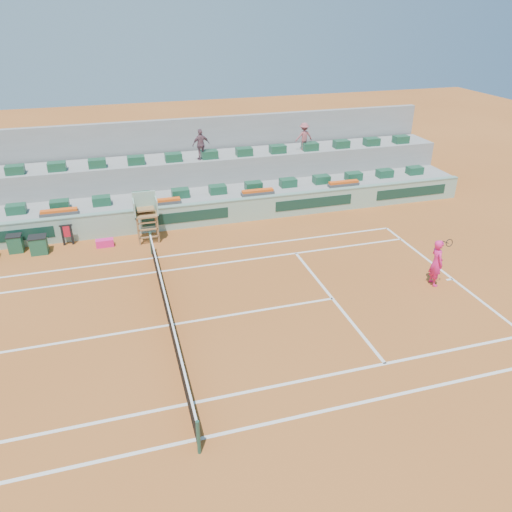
{
  "coord_description": "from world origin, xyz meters",
  "views": [
    {
      "loc": [
        -1.17,
        -15.13,
        10.42
      ],
      "look_at": [
        4.0,
        2.5,
        1.0
      ],
      "focal_mm": 35.0,
      "sensor_mm": 36.0,
      "label": 1
    }
  ],
  "objects_px": {
    "umpire_chair": "(146,211)",
    "tennis_player": "(436,263)",
    "drink_cooler_a": "(39,245)",
    "player_bag": "(105,243)"
  },
  "relations": [
    {
      "from": "player_bag",
      "to": "tennis_player",
      "type": "bearing_deg",
      "value": -30.07
    },
    {
      "from": "player_bag",
      "to": "umpire_chair",
      "type": "bearing_deg",
      "value": 3.81
    },
    {
      "from": "umpire_chair",
      "to": "drink_cooler_a",
      "type": "bearing_deg",
      "value": -179.95
    },
    {
      "from": "umpire_chair",
      "to": "drink_cooler_a",
      "type": "relative_size",
      "value": 2.86
    },
    {
      "from": "drink_cooler_a",
      "to": "tennis_player",
      "type": "xyz_separation_m",
      "value": [
        15.81,
        -7.6,
        0.58
      ]
    },
    {
      "from": "umpire_chair",
      "to": "tennis_player",
      "type": "xyz_separation_m",
      "value": [
        10.84,
        -7.61,
        -0.54
      ]
    },
    {
      "from": "umpire_chair",
      "to": "tennis_player",
      "type": "relative_size",
      "value": 1.05
    },
    {
      "from": "player_bag",
      "to": "drink_cooler_a",
      "type": "distance_m",
      "value": 2.92
    },
    {
      "from": "umpire_chair",
      "to": "drink_cooler_a",
      "type": "distance_m",
      "value": 5.09
    },
    {
      "from": "player_bag",
      "to": "umpire_chair",
      "type": "height_order",
      "value": "umpire_chair"
    }
  ]
}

